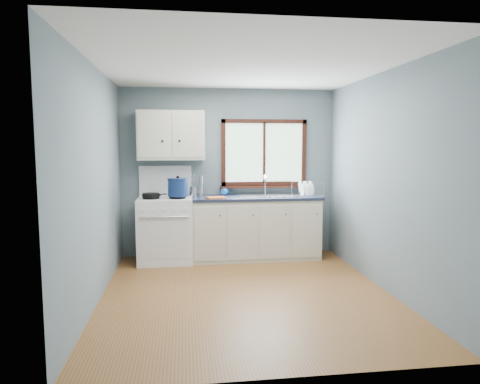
{
  "coord_description": "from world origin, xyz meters",
  "views": [
    {
      "loc": [
        -0.68,
        -4.63,
        1.66
      ],
      "look_at": [
        0.05,
        0.9,
        1.05
      ],
      "focal_mm": 32.0,
      "sensor_mm": 36.0,
      "label": 1
    }
  ],
  "objects": [
    {
      "name": "dish_rack",
      "position": [
        1.14,
        1.52,
        0.98
      ],
      "size": [
        0.44,
        0.35,
        0.21
      ],
      "rotation": [
        0.0,
        0.0,
        0.1
      ],
      "color": "silver",
      "rests_on": "countertop"
    },
    {
      "name": "wall_back",
      "position": [
        0.0,
        1.81,
        1.25
      ],
      "size": [
        3.2,
        0.02,
        2.5
      ],
      "primitive_type": "cube",
      "color": "slate",
      "rests_on": "ground"
    },
    {
      "name": "gas_range",
      "position": [
        -0.95,
        1.47,
        0.49
      ],
      "size": [
        0.76,
        0.69,
        1.36
      ],
      "color": "white",
      "rests_on": "floor"
    },
    {
      "name": "dish_towel",
      "position": [
        -0.23,
        1.32,
        0.93
      ],
      "size": [
        0.29,
        0.24,
        0.02
      ],
      "primitive_type": "cube",
      "rotation": [
        0.0,
        0.0,
        0.23
      ],
      "color": "#D26228",
      "rests_on": "countertop"
    },
    {
      "name": "stockpot",
      "position": [
        -0.76,
        1.31,
        1.09
      ],
      "size": [
        0.33,
        0.33,
        0.28
      ],
      "rotation": [
        0.0,
        0.0,
        -0.14
      ],
      "color": "navy",
      "rests_on": "gas_range"
    },
    {
      "name": "sink",
      "position": [
        0.54,
        1.49,
        0.86
      ],
      "size": [
        0.84,
        0.46,
        0.44
      ],
      "color": "silver",
      "rests_on": "countertop"
    },
    {
      "name": "wall_front",
      "position": [
        0.0,
        -1.81,
        1.25
      ],
      "size": [
        3.2,
        0.02,
        2.5
      ],
      "primitive_type": "cube",
      "color": "slate",
      "rests_on": "ground"
    },
    {
      "name": "upper_cabinets",
      "position": [
        -0.85,
        1.63,
        1.8
      ],
      "size": [
        0.95,
        0.35,
        0.7
      ],
      "color": "beige",
      "rests_on": "wall_back"
    },
    {
      "name": "skillet",
      "position": [
        -1.13,
        1.3,
        0.98
      ],
      "size": [
        0.37,
        0.31,
        0.05
      ],
      "rotation": [
        0.0,
        0.0,
        0.43
      ],
      "color": "black",
      "rests_on": "gas_range"
    },
    {
      "name": "window",
      "position": [
        0.54,
        1.77,
        1.48
      ],
      "size": [
        1.36,
        0.1,
        1.03
      ],
      "color": "#9EC6A8",
      "rests_on": "wall_back"
    },
    {
      "name": "utensil_crock",
      "position": [
        -0.55,
        1.62,
        0.99
      ],
      "size": [
        0.13,
        0.13,
        0.35
      ],
      "rotation": [
        0.0,
        0.0,
        0.2
      ],
      "color": "silver",
      "rests_on": "countertop"
    },
    {
      "name": "floor",
      "position": [
        0.0,
        0.0,
        -0.01
      ],
      "size": [
        3.2,
        3.6,
        0.02
      ],
      "primitive_type": "cube",
      "color": "brown",
      "rests_on": "ground"
    },
    {
      "name": "countertop",
      "position": [
        0.36,
        1.49,
        0.9
      ],
      "size": [
        1.89,
        0.64,
        0.04
      ],
      "primitive_type": "cube",
      "color": "black",
      "rests_on": "base_cabinets"
    },
    {
      "name": "wall_left",
      "position": [
        -1.61,
        0.0,
        1.25
      ],
      "size": [
        0.02,
        3.6,
        2.5
      ],
      "primitive_type": "cube",
      "color": "slate",
      "rests_on": "ground"
    },
    {
      "name": "wall_right",
      "position": [
        1.61,
        0.0,
        1.25
      ],
      "size": [
        0.02,
        3.6,
        2.5
      ],
      "primitive_type": "cube",
      "color": "slate",
      "rests_on": "ground"
    },
    {
      "name": "ceiling",
      "position": [
        0.0,
        0.0,
        2.51
      ],
      "size": [
        3.2,
        3.6,
        0.02
      ],
      "primitive_type": "cube",
      "color": "white",
      "rests_on": "wall_back"
    },
    {
      "name": "thermos",
      "position": [
        -0.43,
        1.66,
        1.07
      ],
      "size": [
        0.07,
        0.07,
        0.3
      ],
      "primitive_type": "cylinder",
      "rotation": [
        0.0,
        0.0,
        0.05
      ],
      "color": "silver",
      "rests_on": "countertop"
    },
    {
      "name": "soap_bottle",
      "position": [
        -0.1,
        1.64,
        1.05
      ],
      "size": [
        0.13,
        0.13,
        0.26
      ],
      "primitive_type": "imported",
      "rotation": [
        0.0,
        0.0,
        -0.41
      ],
      "color": "blue",
      "rests_on": "countertop"
    },
    {
      "name": "base_cabinets",
      "position": [
        0.36,
        1.49,
        0.41
      ],
      "size": [
        1.85,
        0.6,
        0.88
      ],
      "color": "beige",
      "rests_on": "floor"
    }
  ]
}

